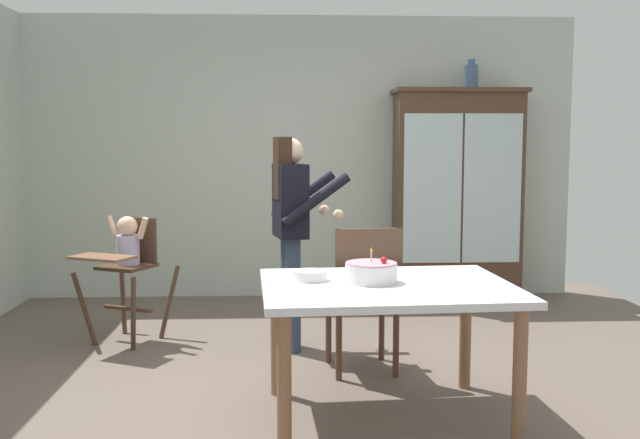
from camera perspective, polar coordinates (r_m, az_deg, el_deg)
The scene contains 10 objects.
ground_plane at distance 4.53m, azimuth -1.17°, elevation -12.99°, with size 6.24×6.24×0.00m, color #66564C.
wall_back at distance 6.91m, azimuth -1.72°, elevation 4.96°, with size 5.32×0.06×2.70m, color beige.
china_cabinet at distance 6.85m, azimuth 10.92°, elevation 1.95°, with size 1.23×0.48×2.00m.
ceramic_vase at distance 6.90m, azimuth 12.02°, elevation 11.19°, with size 0.13×0.13×0.27m.
high_chair_with_toddler at distance 5.49m, azimuth -15.23°, elevation -2.81°, with size 0.76×0.83×0.95m.
adult_person at distance 5.07m, azimuth -2.31°, elevation 0.27°, with size 0.57×0.56×1.53m.
dining_table at distance 3.83m, azimuth 5.38°, elevation -6.51°, with size 1.38×1.12×0.74m.
birthday_cake at distance 3.83m, azimuth 4.13°, elevation -4.24°, with size 0.28×0.28×0.19m.
serving_bowl at distance 3.87m, azimuth -0.77°, elevation -4.51°, with size 0.18×0.18×0.06m, color silver.
dining_chair_far_side at distance 4.56m, azimuth 3.63°, elevation -5.63°, with size 0.49×0.49×0.96m.
Camera 1 is at (-0.10, -4.28, 1.47)m, focal length 39.90 mm.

